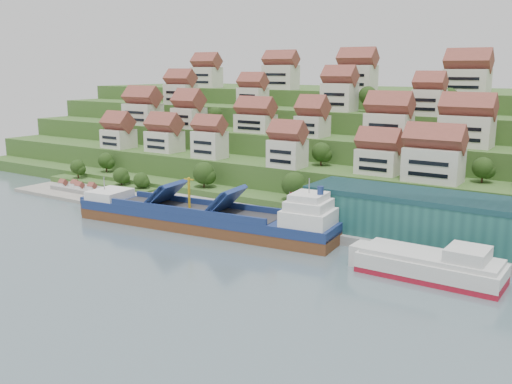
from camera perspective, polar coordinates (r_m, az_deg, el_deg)
The scene contains 11 objects.
ground at distance 140.31m, azimuth -5.13°, elevation -3.93°, with size 300.00×300.00×0.00m, color slate.
quay at distance 141.36m, azimuth 5.06°, elevation -3.34°, with size 180.00×14.00×2.20m, color gray.
pebble_beach at distance 188.42m, azimuth -16.71°, elevation -0.06°, with size 45.00×20.00×1.00m, color gray.
hillside at distance 226.73m, azimuth 11.44°, elevation 4.83°, with size 260.00×128.00×31.00m.
hillside_village at distance 186.04m, azimuth 7.07°, elevation 7.67°, with size 158.07×62.16×29.29m.
hillside_trees at distance 175.82m, azimuth 2.52°, elevation 4.88°, with size 138.11×62.23×30.38m.
warehouse at distance 130.09m, azimuth 18.02°, elevation -2.50°, with size 60.00×15.00×10.00m, color #205853.
flagpole at distance 136.58m, azimuth 3.41°, elevation -1.36°, with size 1.28×0.16×8.00m.
beach_huts at distance 188.85m, azimuth -17.42°, elevation 0.42°, with size 14.40×3.70×2.20m.
cargo_ship at distance 139.88m, azimuth -4.79°, elevation -2.71°, with size 69.71×17.85×15.18m.
second_ship at distance 113.60m, azimuth 17.28°, elevation -7.14°, with size 26.83×10.18×7.75m.
Camera 1 is at (84.73, -104.84, 38.95)m, focal length 40.00 mm.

